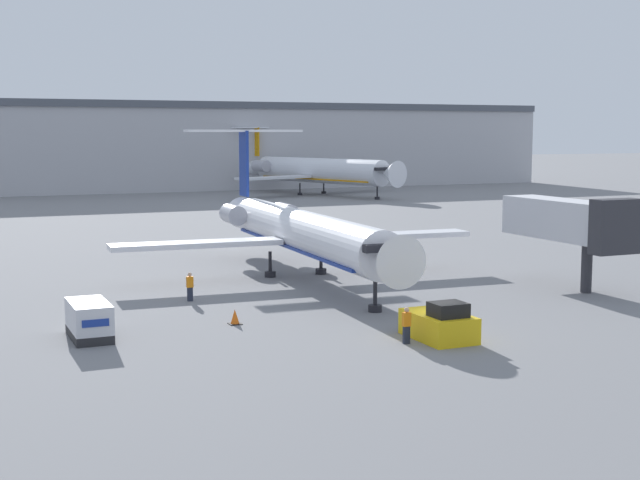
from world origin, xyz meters
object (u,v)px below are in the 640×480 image
at_px(luggage_cart, 89,320).
at_px(airplane_parked_far_right, 317,170).
at_px(jet_bridge, 569,221).
at_px(worker_by_wing, 190,286).
at_px(worker_near_tug, 406,325).
at_px(traffic_cone_left, 235,317).
at_px(airplane_main, 300,230).
at_px(pushback_tug, 439,324).

relative_size(luggage_cart, airplane_parked_far_right, 0.11).
bearing_deg(jet_bridge, luggage_cart, -176.16).
bearing_deg(worker_by_wing, luggage_cart, -133.59).
height_order(worker_near_tug, traffic_cone_left, worker_near_tug).
bearing_deg(airplane_main, jet_bridge, -37.15).
relative_size(pushback_tug, luggage_cart, 1.07).
relative_size(worker_near_tug, jet_bridge, 0.17).
height_order(airplane_parked_far_right, jet_bridge, airplane_parked_far_right).
xyz_separation_m(worker_near_tug, traffic_cone_left, (-6.24, 7.58, -0.56)).
height_order(worker_by_wing, traffic_cone_left, worker_by_wing).
height_order(airplane_main, traffic_cone_left, airplane_main).
bearing_deg(luggage_cart, worker_by_wing, 46.41).
xyz_separation_m(pushback_tug, airplane_parked_far_right, (35.41, 96.56, 3.22)).
distance_m(airplane_main, worker_by_wing, 11.27).
height_order(luggage_cart, traffic_cone_left, luggage_cart).
bearing_deg(traffic_cone_left, worker_near_tug, -50.52).
bearing_deg(luggage_cart, airplane_main, 37.97).
distance_m(airplane_main, traffic_cone_left, 16.03).
height_order(pushback_tug, luggage_cart, pushback_tug).
xyz_separation_m(airplane_main, worker_by_wing, (-9.53, -5.48, -2.45)).
distance_m(airplane_main, pushback_tug, 20.42).
bearing_deg(jet_bridge, traffic_cone_left, -175.56).
relative_size(airplane_main, pushback_tug, 7.92).
distance_m(traffic_cone_left, airplane_parked_far_right, 99.33).
xyz_separation_m(worker_near_tug, airplane_parked_far_right, (37.36, 96.75, 3.03)).
bearing_deg(luggage_cart, airplane_parked_far_right, 60.16).
distance_m(pushback_tug, luggage_cart, 17.42).
relative_size(worker_near_tug, traffic_cone_left, 2.21).
height_order(luggage_cart, worker_near_tug, luggage_cart).
xyz_separation_m(luggage_cart, traffic_cone_left, (7.69, 0.27, -0.54)).
distance_m(worker_near_tug, traffic_cone_left, 9.84).
bearing_deg(worker_near_tug, worker_by_wing, 114.07).
xyz_separation_m(traffic_cone_left, airplane_parked_far_right, (43.60, 89.17, 3.59)).
bearing_deg(airplane_parked_far_right, jet_bridge, -102.88).
bearing_deg(airplane_main, traffic_cone_left, -125.32).
distance_m(airplane_main, worker_near_tug, 20.77).
height_order(airplane_main, worker_near_tug, airplane_main).
bearing_deg(jet_bridge, worker_near_tug, -151.57).
relative_size(luggage_cart, traffic_cone_left, 4.59).
height_order(pushback_tug, traffic_cone_left, pushback_tug).
distance_m(worker_near_tug, worker_by_wing, 16.37).
relative_size(worker_near_tug, worker_by_wing, 1.02).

